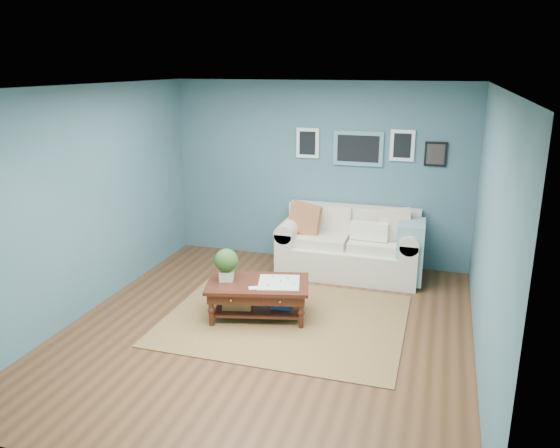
% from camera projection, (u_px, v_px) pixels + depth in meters
% --- Properties ---
extents(room_shell, '(5.00, 5.02, 2.70)m').
position_uv_depth(room_shell, '(270.00, 214.00, 5.90)').
color(room_shell, brown).
rests_on(room_shell, ground).
extents(area_rug, '(2.77, 2.22, 0.01)m').
position_uv_depth(area_rug, '(285.00, 319.00, 6.47)').
color(area_rug, brown).
rests_on(area_rug, ground).
extents(loveseat, '(2.02, 0.92, 1.04)m').
position_uv_depth(loveseat, '(356.00, 246.00, 7.79)').
color(loveseat, beige).
rests_on(loveseat, ground).
extents(coffee_table, '(1.32, 0.96, 0.84)m').
position_uv_depth(coffee_table, '(253.00, 288.00, 6.46)').
color(coffee_table, '#34120D').
rests_on(coffee_table, ground).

